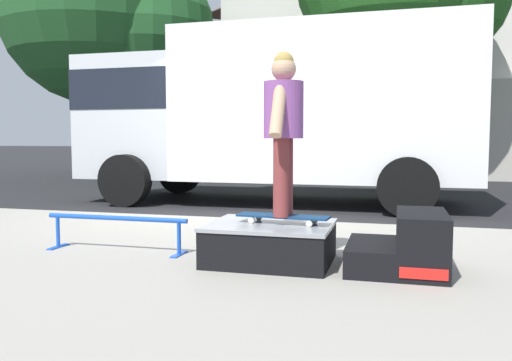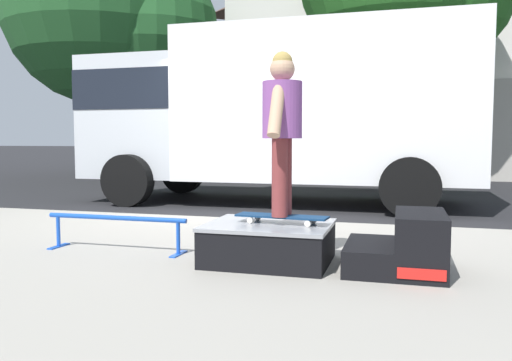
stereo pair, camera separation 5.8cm
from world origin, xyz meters
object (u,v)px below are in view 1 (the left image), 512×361
(street_tree_neighbour, at_px, (109,12))
(skateboard, at_px, (283,217))
(skater_kid, at_px, (283,120))
(box_truck, at_px, (272,109))
(skate_box, at_px, (270,241))
(kicker_ramp, at_px, (406,246))
(grind_rail, at_px, (116,225))

(street_tree_neighbour, bearing_deg, skateboard, -52.98)
(skater_kid, height_order, box_truck, box_truck)
(skate_box, xyz_separation_m, street_tree_neighbour, (-7.26, 9.79, 4.62))
(kicker_ramp, distance_m, grind_rail, 2.58)
(kicker_ramp, bearing_deg, skateboard, 178.57)
(kicker_ramp, height_order, skateboard, kicker_ramp)
(skater_kid, bearing_deg, skate_box, -166.69)
(grind_rail, xyz_separation_m, street_tree_neighbour, (-5.77, 9.73, 4.55))
(kicker_ramp, xyz_separation_m, street_tree_neighbour, (-8.36, 9.79, 4.60))
(skate_box, bearing_deg, box_truck, 103.27)
(skateboard, bearing_deg, kicker_ramp, -1.43)
(skate_box, height_order, grind_rail, skate_box)
(skater_kid, bearing_deg, box_truck, 104.46)
(skate_box, distance_m, grind_rail, 1.49)
(grind_rail, xyz_separation_m, box_truck, (0.31, 4.93, 1.33))
(grind_rail, bearing_deg, kicker_ramp, -1.26)
(box_truck, bearing_deg, skateboard, -75.54)
(skate_box, xyz_separation_m, box_truck, (-1.18, 4.99, 1.40))
(skate_box, relative_size, street_tree_neighbour, 0.13)
(skate_box, height_order, skateboard, skateboard)
(box_truck, bearing_deg, skater_kid, -75.54)
(street_tree_neighbour, bearing_deg, skate_box, -53.44)
(skateboard, bearing_deg, skate_box, -166.69)
(kicker_ramp, bearing_deg, grind_rail, 178.74)
(kicker_ramp, bearing_deg, street_tree_neighbour, 130.49)
(skateboard, relative_size, street_tree_neighbour, 0.10)
(kicker_ramp, relative_size, skater_kid, 0.59)
(kicker_ramp, relative_size, skateboard, 1.01)
(skateboard, distance_m, skater_kid, 0.81)
(kicker_ramp, height_order, box_truck, box_truck)
(kicker_ramp, xyz_separation_m, box_truck, (-2.27, 4.99, 1.39))
(skate_box, xyz_separation_m, skater_kid, (0.10, 0.02, 1.02))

